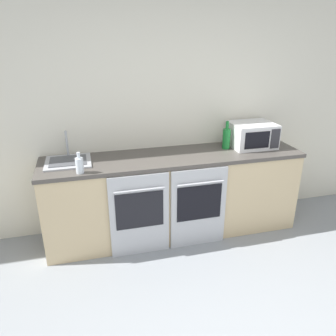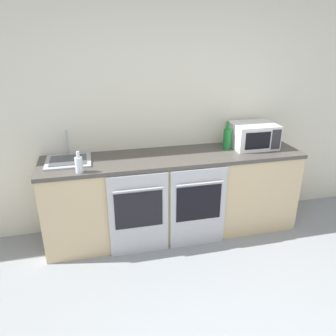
{
  "view_description": "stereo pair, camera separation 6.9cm",
  "coord_description": "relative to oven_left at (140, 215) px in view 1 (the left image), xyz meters",
  "views": [
    {
      "loc": [
        -0.87,
        -1.05,
        2.06
      ],
      "look_at": [
        -0.07,
        2.02,
        0.77
      ],
      "focal_mm": 35.0,
      "sensor_mm": 36.0,
      "label": 1
    },
    {
      "loc": [
        -0.8,
        -1.07,
        2.06
      ],
      "look_at": [
        -0.07,
        2.02,
        0.77
      ],
      "focal_mm": 35.0,
      "sensor_mm": 36.0,
      "label": 2
    }
  ],
  "objects": [
    {
      "name": "oven_left",
      "position": [
        0.0,
        0.0,
        0.0
      ],
      "size": [
        0.58,
        0.06,
        0.86
      ],
      "color": "#B7BABF",
      "rests_on": "ground_plane"
    },
    {
      "name": "bottle_green",
      "position": [
        1.05,
        0.4,
        0.59
      ],
      "size": [
        0.08,
        0.08,
        0.3
      ],
      "color": "#19722D",
      "rests_on": "counter_back"
    },
    {
      "name": "oven_right",
      "position": [
        0.61,
        0.0,
        0.0
      ],
      "size": [
        0.58,
        0.06,
        0.86
      ],
      "color": "#B7BABF",
      "rests_on": "ground_plane"
    },
    {
      "name": "wall_back",
      "position": [
        0.43,
        0.65,
        0.86
      ],
      "size": [
        10.0,
        0.06,
        2.6
      ],
      "color": "silver",
      "rests_on": "ground_plane"
    },
    {
      "name": "sink",
      "position": [
        -0.63,
        0.39,
        0.48
      ],
      "size": [
        0.44,
        0.41,
        0.28
      ],
      "color": "#A8AAAF",
      "rests_on": "counter_back"
    },
    {
      "name": "counter_back",
      "position": [
        0.43,
        0.32,
        0.02
      ],
      "size": [
        2.72,
        0.63,
        0.91
      ],
      "color": "#D1B789",
      "rests_on": "ground_plane"
    },
    {
      "name": "microwave",
      "position": [
        1.35,
        0.39,
        0.6
      ],
      "size": [
        0.47,
        0.4,
        0.27
      ],
      "color": "silver",
      "rests_on": "counter_back"
    },
    {
      "name": "bottle_clear",
      "position": [
        -0.51,
        0.08,
        0.55
      ],
      "size": [
        0.07,
        0.07,
        0.2
      ],
      "color": "silver",
      "rests_on": "counter_back"
    }
  ]
}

